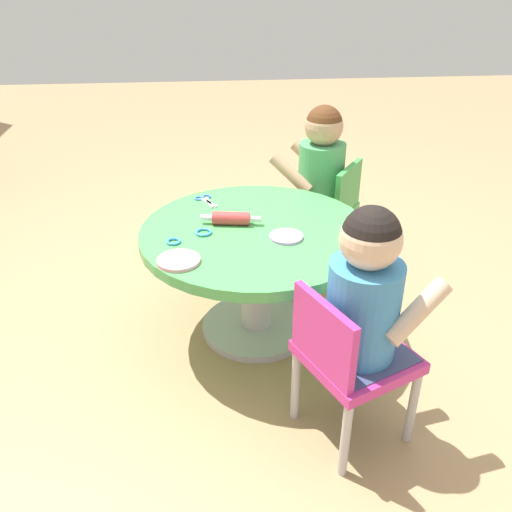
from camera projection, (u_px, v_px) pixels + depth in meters
name	position (u px, v px, depth m)	size (l,w,h in m)	color
ground_plane	(256.00, 329.00, 2.24)	(10.00, 10.00, 0.00)	tan
craft_table	(256.00, 255.00, 2.07)	(0.87, 0.87, 0.46)	silver
child_chair_left	(348.00, 358.00, 1.61)	(0.40, 0.40, 0.54)	#B7B7BC
seated_child_left	(366.00, 291.00, 1.52)	(0.39, 0.43, 0.51)	#3F4772
child_chair_right	(326.00, 209.00, 2.54)	(0.42, 0.42, 0.54)	#B7B7BC
seated_child_right	(321.00, 162.00, 2.45)	(0.42, 0.44, 0.51)	#3F4772
rolling_pin	(231.00, 218.00, 2.04)	(0.07, 0.23, 0.05)	#D83F3F
craft_scissors	(205.00, 200.00, 2.25)	(0.14, 0.10, 0.01)	silver
playdough_blob_0	(286.00, 237.00, 1.95)	(0.12, 0.12, 0.01)	#CC99E5
playdough_blob_1	(179.00, 261.00, 1.80)	(0.15, 0.15, 0.01)	pink
cookie_cutter_0	(204.00, 232.00, 1.98)	(0.06, 0.06, 0.01)	#3F99D8
cookie_cutter_1	(174.00, 241.00, 1.92)	(0.05, 0.05, 0.01)	#3F99D8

